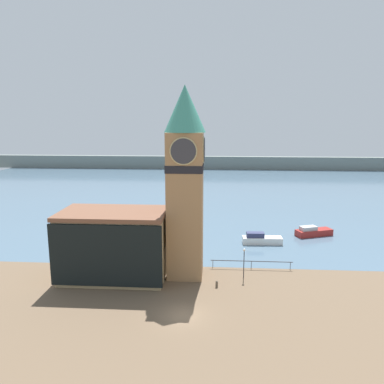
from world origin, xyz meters
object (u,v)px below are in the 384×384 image
object	(u,v)px
boat_near	(261,239)
lamp_post	(244,258)
mooring_bollard_near	(217,284)
pier_building	(114,245)
clock_tower	(185,178)
boat_far	(313,232)

from	to	relation	value
boat_near	lamp_post	distance (m)	14.12
mooring_bollard_near	lamp_post	size ratio (longest dim) A/B	0.20
boat_near	pier_building	bearing A→B (deg)	-146.00
clock_tower	mooring_bollard_near	size ratio (longest dim) A/B	29.85
lamp_post	boat_far	bearing A→B (deg)	54.73
boat_far	mooring_bollard_near	distance (m)	26.39
pier_building	lamp_post	size ratio (longest dim) A/B	3.36
boat_far	boat_near	bearing A→B (deg)	-173.49
pier_building	mooring_bollard_near	bearing A→B (deg)	-8.97
pier_building	boat_near	bearing A→B (deg)	35.80
clock_tower	lamp_post	bearing A→B (deg)	-4.83
boat_near	lamp_post	bearing A→B (deg)	-106.89
mooring_bollard_near	lamp_post	world-z (taller)	lamp_post
boat_near	boat_far	distance (m)	10.37
lamp_post	boat_near	bearing A→B (deg)	74.92
clock_tower	boat_far	world-z (taller)	clock_tower
mooring_bollard_near	lamp_post	xyz separation A→B (m)	(3.30, 2.64, 2.28)
pier_building	boat_far	bearing A→B (deg)	33.17
boat_near	mooring_bollard_near	bearing A→B (deg)	-115.07
boat_far	lamp_post	world-z (taller)	lamp_post
boat_far	mooring_bollard_near	size ratio (longest dim) A/B	8.37
pier_building	boat_near	distance (m)	24.43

